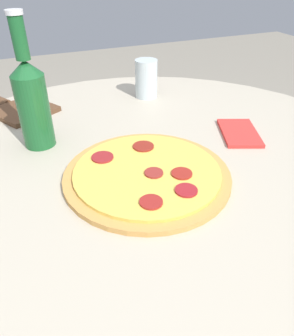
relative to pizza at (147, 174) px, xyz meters
name	(u,v)px	position (x,y,z in m)	size (l,w,h in m)	color
table	(154,233)	(-0.02, 0.02, -0.18)	(1.08, 1.08, 0.77)	#B2A893
pizza	(147,174)	(0.00, 0.00, 0.00)	(0.30, 0.30, 0.02)	#C68E47
beer_bottle	(32,100)	(-0.20, -0.16, 0.09)	(0.06, 0.06, 0.26)	#195628
pizza_paddle	(17,108)	(-0.41, -0.19, 0.00)	(0.26, 0.19, 0.02)	brown
drinking_glass	(146,79)	(-0.37, 0.15, 0.04)	(0.06, 0.06, 0.10)	silver
napkin	(239,133)	(-0.07, 0.26, 0.00)	(0.15, 0.12, 0.01)	red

